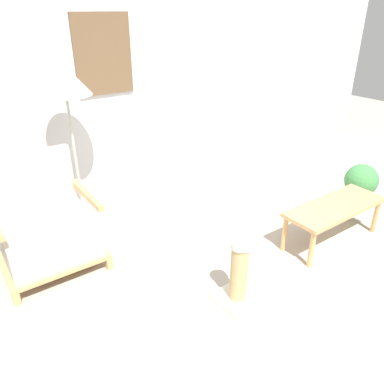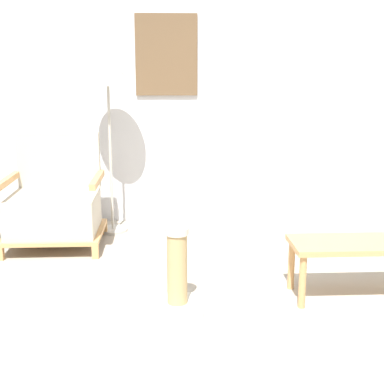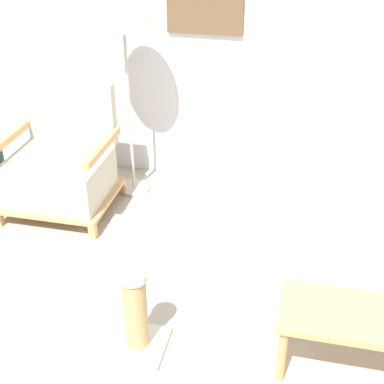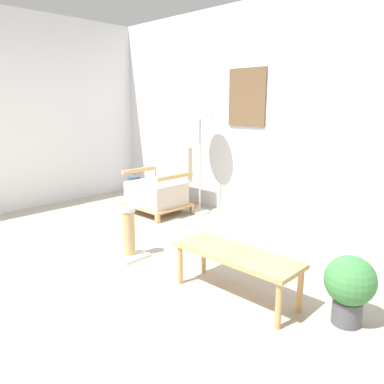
% 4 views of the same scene
% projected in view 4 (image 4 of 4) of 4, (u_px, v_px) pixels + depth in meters
% --- Properties ---
extents(ground_plane, '(14.00, 14.00, 0.00)m').
position_uv_depth(ground_plane, '(90.00, 278.00, 3.25)').
color(ground_plane, '#A89E8E').
extents(wall_back, '(8.00, 0.09, 2.70)m').
position_uv_depth(wall_back, '(260.00, 114.00, 4.69)').
color(wall_back, silver).
rests_on(wall_back, ground_plane).
extents(wall_left, '(0.06, 8.00, 2.70)m').
position_uv_depth(wall_left, '(13.00, 113.00, 5.07)').
color(wall_left, silver).
rests_on(wall_left, ground_plane).
extents(armchair, '(0.77, 0.68, 0.90)m').
position_uv_depth(armchair, '(159.00, 189.00, 5.14)').
color(armchair, tan).
rests_on(armchair, ground_plane).
extents(floor_lamp, '(0.43, 0.43, 1.55)m').
position_uv_depth(floor_lamp, '(200.00, 112.00, 4.87)').
color(floor_lamp, '#B7B2A8').
rests_on(floor_lamp, ground_plane).
extents(coffee_table, '(1.02, 0.37, 0.37)m').
position_uv_depth(coffee_table, '(236.00, 258.00, 2.86)').
color(coffee_table, tan).
rests_on(coffee_table, ground_plane).
extents(vase, '(0.19, 0.19, 0.42)m').
position_uv_depth(vase, '(134.00, 191.00, 5.57)').
color(vase, '#2D4C5B').
rests_on(vase, ground_plane).
extents(potted_plant, '(0.34, 0.34, 0.49)m').
position_uv_depth(potted_plant, '(350.00, 285.00, 2.51)').
color(potted_plant, '#4C4C51').
rests_on(potted_plant, ground_plane).
extents(scratching_post, '(0.30, 0.30, 0.51)m').
position_uv_depth(scratching_post, '(129.00, 237.00, 3.65)').
color(scratching_post, beige).
rests_on(scratching_post, ground_plane).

